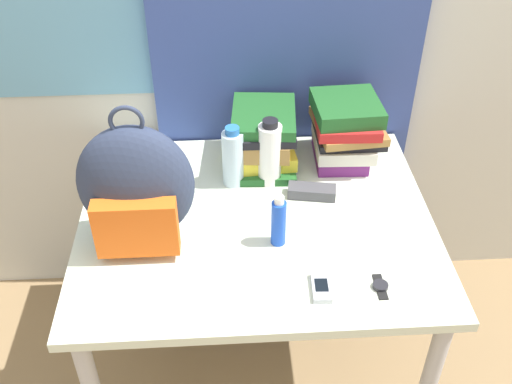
# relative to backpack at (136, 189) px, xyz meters

# --- Properties ---
(desk) EXTENTS (1.07, 0.88, 0.73)m
(desk) POSITION_rel_backpack_xyz_m (0.33, 0.07, -0.27)
(desk) COLOR silver
(desk) RESTS_ON ground_plane
(backpack) EXTENTS (0.32, 0.20, 0.44)m
(backpack) POSITION_rel_backpack_xyz_m (0.00, 0.00, 0.00)
(backpack) COLOR #2D3851
(backpack) RESTS_ON desk
(book_stack_left) EXTENTS (0.23, 0.29, 0.19)m
(book_stack_left) POSITION_rel_backpack_xyz_m (0.38, 0.36, -0.08)
(book_stack_left) COLOR #1E5623
(book_stack_left) RESTS_ON desk
(book_stack_center) EXTENTS (0.24, 0.27, 0.23)m
(book_stack_center) POSITION_rel_backpack_xyz_m (0.65, 0.36, -0.06)
(book_stack_center) COLOR #6B2370
(book_stack_center) RESTS_ON desk
(water_bottle) EXTENTS (0.07, 0.07, 0.21)m
(water_bottle) POSITION_rel_backpack_xyz_m (0.27, 0.25, -0.08)
(water_bottle) COLOR silver
(water_bottle) RESTS_ON desk
(sports_bottle) EXTENTS (0.08, 0.08, 0.23)m
(sports_bottle) POSITION_rel_backpack_xyz_m (0.39, 0.25, -0.07)
(sports_bottle) COLOR white
(sports_bottle) RESTS_ON desk
(sunscreen_bottle) EXTENTS (0.04, 0.04, 0.17)m
(sunscreen_bottle) POSITION_rel_backpack_xyz_m (0.39, -0.04, -0.10)
(sunscreen_bottle) COLOR blue
(sunscreen_bottle) RESTS_ON desk
(cell_phone) EXTENTS (0.05, 0.11, 0.02)m
(cell_phone) POSITION_rel_backpack_xyz_m (0.49, -0.23, -0.17)
(cell_phone) COLOR #B7BCC6
(cell_phone) RESTS_ON desk
(sunglasses_case) EXTENTS (0.16, 0.08, 0.04)m
(sunglasses_case) POSITION_rel_backpack_xyz_m (0.51, 0.16, -0.16)
(sunglasses_case) COLOR #47474C
(sunglasses_case) RESTS_ON desk
(wristwatch) EXTENTS (0.04, 0.09, 0.01)m
(wristwatch) POSITION_rel_backpack_xyz_m (0.65, -0.24, -0.18)
(wristwatch) COLOR black
(wristwatch) RESTS_ON desk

